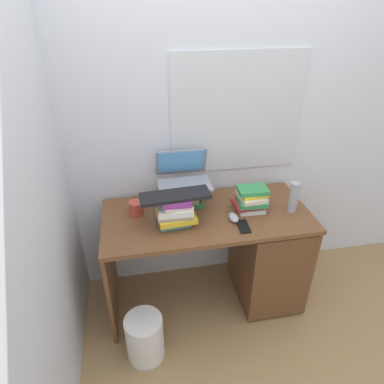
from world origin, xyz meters
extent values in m
plane|color=#9E7A4C|center=(0.00, 0.00, 0.00)|extent=(6.00, 6.00, 0.00)
cube|color=silver|center=(0.00, 0.36, 1.30)|extent=(6.00, 0.05, 2.60)
cube|color=silver|center=(0.27, 0.32, 1.31)|extent=(0.90, 0.01, 0.80)
cube|color=silver|center=(-0.90, 0.00, 1.30)|extent=(0.05, 6.00, 2.60)
cube|color=brown|center=(0.00, 0.00, 0.75)|extent=(1.35, 0.62, 0.03)
cube|color=brown|center=(-0.66, 0.00, 0.37)|extent=(0.02, 0.57, 0.73)
cube|color=brown|center=(0.66, 0.00, 0.37)|extent=(0.02, 0.57, 0.73)
cube|color=brown|center=(0.45, -0.03, 0.37)|extent=(0.40, 0.53, 0.69)
cube|color=#338C4C|center=(-0.12, 0.14, 0.78)|extent=(0.24, 0.14, 0.03)
cube|color=black|center=(-0.12, 0.15, 0.80)|extent=(0.19, 0.14, 0.02)
cube|color=gray|center=(-0.13, 0.14, 0.83)|extent=(0.18, 0.19, 0.04)
cube|color=#338C4C|center=(-0.13, 0.15, 0.86)|extent=(0.22, 0.16, 0.02)
cube|color=orange|center=(-0.11, 0.16, 0.88)|extent=(0.22, 0.19, 0.03)
cube|color=teal|center=(-0.23, -0.06, 0.78)|extent=(0.20, 0.17, 0.04)
cube|color=yellow|center=(-0.21, -0.07, 0.82)|extent=(0.24, 0.20, 0.04)
cube|color=gray|center=(-0.22, -0.08, 0.85)|extent=(0.21, 0.16, 0.02)
cube|color=white|center=(-0.22, -0.08, 0.88)|extent=(0.22, 0.16, 0.04)
cube|color=beige|center=(-0.20, -0.07, 0.91)|extent=(0.18, 0.17, 0.02)
cube|color=#8C338C|center=(-0.21, -0.08, 0.93)|extent=(0.18, 0.14, 0.04)
cube|color=white|center=(0.29, 0.00, 0.78)|extent=(0.18, 0.15, 0.03)
cube|color=#B22D33|center=(0.29, 0.01, 0.80)|extent=(0.23, 0.17, 0.03)
cube|color=#338C4C|center=(0.30, -0.01, 0.83)|extent=(0.19, 0.16, 0.03)
cube|color=beige|center=(0.29, 0.00, 0.86)|extent=(0.17, 0.19, 0.03)
cube|color=yellow|center=(0.30, 0.00, 0.89)|extent=(0.18, 0.14, 0.02)
cube|color=#338C4C|center=(0.30, 0.00, 0.91)|extent=(0.19, 0.14, 0.03)
cube|color=gray|center=(-0.12, 0.15, 0.91)|extent=(0.35, 0.21, 0.01)
cube|color=gray|center=(-0.12, 0.29, 1.01)|extent=(0.35, 0.08, 0.20)
cube|color=#59A5E5|center=(-0.12, 0.28, 1.02)|extent=(0.31, 0.06, 0.17)
cube|color=black|center=(-0.21, -0.07, 0.96)|extent=(0.43, 0.17, 0.02)
ellipsoid|color=#A5A8AD|center=(0.15, -0.09, 0.78)|extent=(0.06, 0.10, 0.04)
cylinder|color=#B23F33|center=(-0.45, 0.08, 0.81)|extent=(0.09, 0.09, 0.09)
torus|color=#B23F33|center=(-0.40, 0.08, 0.81)|extent=(0.05, 0.01, 0.05)
cylinder|color=#999EA5|center=(0.56, -0.06, 0.87)|extent=(0.06, 0.06, 0.21)
cube|color=black|center=(0.19, -0.18, 0.77)|extent=(0.07, 0.14, 0.01)
cylinder|color=silver|center=(-0.47, -0.39, 0.16)|extent=(0.23, 0.23, 0.32)
camera|label=1|loc=(-0.43, -1.77, 2.00)|focal=31.54mm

